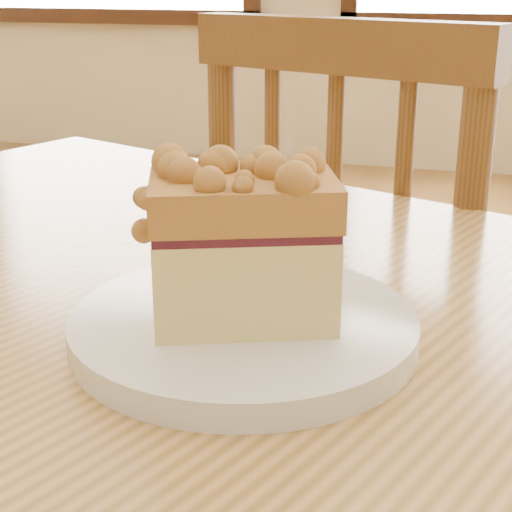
{
  "coord_description": "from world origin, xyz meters",
  "views": [
    {
      "loc": [
        0.18,
        -0.18,
        0.99
      ],
      "look_at": [
        0.03,
        0.31,
        0.8
      ],
      "focal_mm": 55.0,
      "sensor_mm": 36.0,
      "label": 1
    }
  ],
  "objects_px": {
    "cafe_chair_main": "(382,339)",
    "cake_slice": "(242,236)",
    "cafe_table_main": "(198,447)",
    "plate": "(244,328)"
  },
  "relations": [
    {
      "from": "cafe_chair_main",
      "to": "cake_slice",
      "type": "height_order",
      "value": "cafe_chair_main"
    },
    {
      "from": "cafe_table_main",
      "to": "cake_slice",
      "type": "xyz_separation_m",
      "value": [
        0.04,
        -0.01,
        0.17
      ]
    },
    {
      "from": "plate",
      "to": "cake_slice",
      "type": "height_order",
      "value": "cake_slice"
    },
    {
      "from": "cake_slice",
      "to": "cafe_chair_main",
      "type": "bearing_deg",
      "value": 65.82
    },
    {
      "from": "plate",
      "to": "cake_slice",
      "type": "relative_size",
      "value": 1.59
    },
    {
      "from": "cafe_table_main",
      "to": "plate",
      "type": "distance_m",
      "value": 0.11
    },
    {
      "from": "plate",
      "to": "cafe_chair_main",
      "type": "bearing_deg",
      "value": 87.07
    },
    {
      "from": "cafe_chair_main",
      "to": "plate",
      "type": "distance_m",
      "value": 0.65
    },
    {
      "from": "plate",
      "to": "cake_slice",
      "type": "xyz_separation_m",
      "value": [
        -0.0,
        0.0,
        0.07
      ]
    },
    {
      "from": "cake_slice",
      "to": "plate",
      "type": "bearing_deg",
      "value": -34.83
    }
  ]
}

